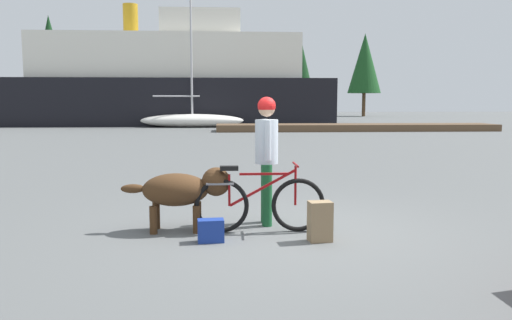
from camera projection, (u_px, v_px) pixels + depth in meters
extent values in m
plane|color=#595B5B|center=(288.00, 231.00, 6.70)|extent=(160.00, 160.00, 0.00)
torus|color=black|center=(298.00, 205.00, 6.63)|extent=(0.72, 0.06, 0.72)
torus|color=black|center=(222.00, 206.00, 6.57)|extent=(0.72, 0.06, 0.72)
cube|color=maroon|center=(264.00, 174.00, 6.55)|extent=(0.65, 0.03, 0.03)
cube|color=maroon|center=(262.00, 188.00, 6.57)|extent=(0.87, 0.03, 0.49)
cylinder|color=maroon|center=(229.00, 190.00, 6.55)|extent=(0.03, 0.03, 0.42)
cylinder|color=maroon|center=(295.00, 186.00, 6.60)|extent=(0.03, 0.03, 0.52)
cube|color=black|center=(229.00, 168.00, 6.52)|extent=(0.24, 0.10, 0.06)
cylinder|color=maroon|center=(296.00, 165.00, 6.57)|extent=(0.03, 0.44, 0.03)
cube|color=slate|center=(220.00, 183.00, 6.53)|extent=(0.36, 0.14, 0.02)
cylinder|color=#19592D|center=(266.00, 193.00, 7.14)|extent=(0.14, 0.14, 0.86)
cylinder|color=#19592D|center=(267.00, 195.00, 6.92)|extent=(0.14, 0.14, 0.86)
cylinder|color=silver|center=(267.00, 142.00, 6.94)|extent=(0.32, 0.32, 0.61)
cylinder|color=silver|center=(265.00, 138.00, 7.16)|extent=(0.09, 0.09, 0.54)
cylinder|color=silver|center=(268.00, 140.00, 6.72)|extent=(0.09, 0.09, 0.54)
sphere|color=tan|center=(267.00, 108.00, 6.89)|extent=(0.23, 0.23, 0.23)
sphere|color=red|center=(267.00, 106.00, 6.88)|extent=(0.25, 0.25, 0.25)
ellipsoid|color=#472D19|center=(176.00, 190.00, 6.64)|extent=(0.88, 0.51, 0.44)
sphere|color=#472D19|center=(216.00, 182.00, 6.66)|extent=(0.38, 0.38, 0.38)
ellipsoid|color=#472D19|center=(133.00, 189.00, 6.60)|extent=(0.32, 0.12, 0.12)
cylinder|color=#472D19|center=(198.00, 215.00, 6.84)|extent=(0.10, 0.10, 0.37)
cylinder|color=#472D19|center=(197.00, 220.00, 6.56)|extent=(0.10, 0.10, 0.37)
cylinder|color=#472D19|center=(156.00, 215.00, 6.80)|extent=(0.10, 0.10, 0.37)
cylinder|color=#472D19|center=(153.00, 220.00, 6.52)|extent=(0.10, 0.10, 0.37)
cube|color=#8C7251|center=(320.00, 221.00, 6.18)|extent=(0.30, 0.23, 0.50)
cube|color=navy|center=(211.00, 231.00, 6.16)|extent=(0.33, 0.21, 0.28)
cube|color=brown|center=(356.00, 127.00, 29.91)|extent=(16.61, 2.55, 0.40)
cube|color=black|center=(171.00, 102.00, 38.38)|extent=(23.99, 8.16, 3.37)
cube|color=silver|center=(170.00, 59.00, 38.00)|extent=(19.19, 6.86, 3.20)
cube|color=silver|center=(201.00, 25.00, 37.86)|extent=(5.76, 4.90, 1.80)
cylinder|color=#BF8C19|center=(131.00, 21.00, 37.50)|extent=(1.10, 1.10, 2.40)
ellipsoid|color=silver|center=(192.00, 121.00, 33.96)|extent=(6.98, 1.95, 0.90)
cylinder|color=#B2B2B7|center=(191.00, 46.00, 33.39)|extent=(0.14, 0.14, 9.00)
cylinder|color=#B2B2B7|center=(176.00, 96.00, 33.71)|extent=(3.14, 0.10, 0.10)
cylinder|color=#4C331E|center=(52.00, 108.00, 55.11)|extent=(0.35, 0.35, 2.17)
cone|color=#143819|center=(50.00, 57.00, 54.47)|extent=(4.15, 4.15, 8.87)
cylinder|color=#4C331E|center=(237.00, 104.00, 56.01)|extent=(0.32, 0.32, 2.94)
cone|color=#143819|center=(237.00, 55.00, 55.39)|extent=(4.12, 4.12, 7.78)
cylinder|color=#4C331E|center=(364.00, 105.00, 59.97)|extent=(0.41, 0.41, 2.77)
cone|color=#19471E|center=(365.00, 63.00, 59.40)|extent=(3.94, 3.94, 7.00)
cylinder|color=#4C331E|center=(300.00, 105.00, 65.70)|extent=(0.35, 0.35, 2.61)
cone|color=#143819|center=(300.00, 66.00, 65.12)|extent=(3.52, 3.52, 7.46)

